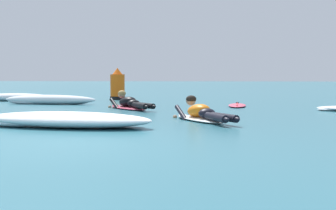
# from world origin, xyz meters

# --- Properties ---
(ground_plane) EXTENTS (120.00, 120.00, 0.00)m
(ground_plane) POSITION_xyz_m (0.00, 10.00, 0.00)
(ground_plane) COLOR #2D6B7A
(surfer_near) EXTENTS (1.49, 2.44, 0.54)m
(surfer_near) POSITION_xyz_m (1.86, 3.90, 0.14)
(surfer_near) COLOR white
(surfer_near) RESTS_ON ground
(surfer_far) EXTENTS (1.70, 2.24, 0.54)m
(surfer_far) POSITION_xyz_m (-0.27, 7.33, 0.14)
(surfer_far) COLOR #E54C66
(surfer_far) RESTS_ON ground
(drifting_surfboard) EXTENTS (0.53, 1.82, 0.16)m
(drifting_surfboard) POSITION_xyz_m (2.59, 8.99, 0.03)
(drifting_surfboard) COLOR #E54C66
(drifting_surfboard) RESTS_ON ground
(whitewater_mid_left) EXTENTS (3.25, 1.52, 0.27)m
(whitewater_mid_left) POSITION_xyz_m (-0.42, 2.36, 0.13)
(whitewater_mid_left) COLOR white
(whitewater_mid_left) RESTS_ON ground
(whitewater_mid_right) EXTENTS (3.01, 0.73, 0.30)m
(whitewater_mid_right) POSITION_xyz_m (-3.20, 9.41, 0.14)
(whitewater_mid_right) COLOR white
(whitewater_mid_right) RESTS_ON ground
(whitewater_far_band) EXTENTS (2.56, 1.26, 0.28)m
(whitewater_far_band) POSITION_xyz_m (-5.18, 11.22, 0.13)
(whitewater_far_band) COLOR white
(whitewater_far_band) RESTS_ON ground
(channel_marker_buoy) EXTENTS (0.56, 0.56, 1.18)m
(channel_marker_buoy) POSITION_xyz_m (-1.81, 12.86, 0.48)
(channel_marker_buoy) COLOR #EA5B0F
(channel_marker_buoy) RESTS_ON ground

